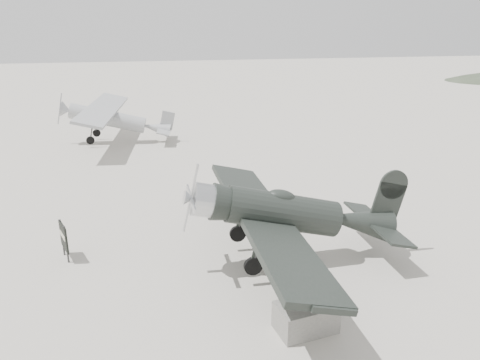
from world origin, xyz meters
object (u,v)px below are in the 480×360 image
object	(u,v)px
lowwing_monoplane	(292,214)
sign_board	(64,237)
highwing_monoplane	(112,116)
equipment_block	(306,317)

from	to	relation	value
lowwing_monoplane	sign_board	distance (m)	8.34
highwing_monoplane	lowwing_monoplane	bearing A→B (deg)	-62.91
equipment_block	sign_board	world-z (taller)	sign_board
highwing_monoplane	sign_board	distance (m)	17.02
lowwing_monoplane	sign_board	xyz separation A→B (m)	(-8.07, 1.81, -1.04)
highwing_monoplane	sign_board	size ratio (longest dim) A/B	7.60
lowwing_monoplane	equipment_block	bearing A→B (deg)	-101.80
equipment_block	sign_board	xyz separation A→B (m)	(-7.34, 5.67, 0.45)
lowwing_monoplane	equipment_block	world-z (taller)	lowwing_monoplane
equipment_block	sign_board	distance (m)	9.29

